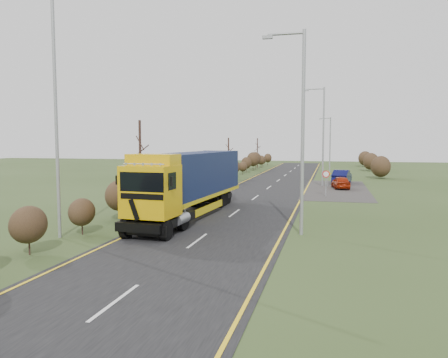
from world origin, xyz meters
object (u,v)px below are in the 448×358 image
Objects in this scene: lorry at (189,180)px; car_blue_sedan at (342,177)px; car_red_hatchback at (341,182)px; speed_sign at (326,179)px; streetlight_near at (300,123)px.

lorry reaches higher than car_blue_sedan.
lorry reaches higher than car_red_hatchback.
speed_sign is at bearing 92.00° from car_blue_sedan.
streetlight_near is at bearing -23.96° from lorry.
speed_sign reaches higher than car_blue_sedan.
lorry is 25.90m from car_blue_sedan.
car_red_hatchback is 1.65× the size of speed_sign.
car_blue_sedan is 28.21m from streetlight_near.
lorry is 14.49m from speed_sign.
streetlight_near is 4.57× the size of speed_sign.
car_blue_sedan is at bearing 72.03° from lorry.
lorry reaches higher than speed_sign.
car_red_hatchback is 5.50m from car_blue_sedan.
car_blue_sedan is 12.10m from speed_sign.
streetlight_near is (6.93, -3.67, 3.25)m from lorry.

